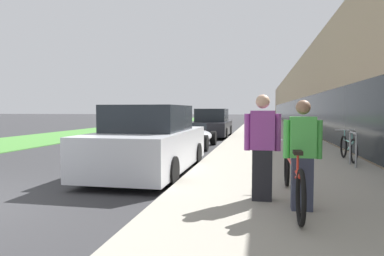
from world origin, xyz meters
name	(u,v)px	position (x,y,z in m)	size (l,w,h in m)	color
sidewalk_slab	(269,130)	(5.59, 21.00, 0.06)	(4.40, 70.00, 0.12)	gray
storefront_facade	(349,97)	(12.82, 29.00, 2.68)	(10.01, 70.00, 5.37)	tan
lawn_strip	(134,126)	(-6.14, 25.00, 0.01)	(4.72, 70.00, 0.03)	#478438
tandem_bicycle	(292,178)	(5.44, 1.15, 0.49)	(0.52, 2.84, 0.86)	black
person_rider	(302,155)	(5.53, 0.78, 0.89)	(0.52, 0.20, 1.52)	#33384C
person_bystander	(262,147)	(4.99, 1.20, 0.93)	(0.55, 0.21, 1.62)	black
bike_rack_hoop	(353,145)	(7.21, 4.88, 0.64)	(0.05, 0.60, 0.84)	gray
cruiser_bike_nearest	(348,148)	(7.33, 5.85, 0.48)	(0.52, 1.75, 0.83)	black
parked_sedan_curbside	(150,142)	(2.38, 3.69, 0.74)	(1.96, 4.51, 1.61)	silver
vintage_roadster_curbside	(190,137)	(2.22, 9.27, 0.42)	(1.77, 4.06, 0.97)	silver
parked_sedan_far	(212,124)	(2.34, 14.69, 0.70)	(1.96, 4.42, 1.57)	black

